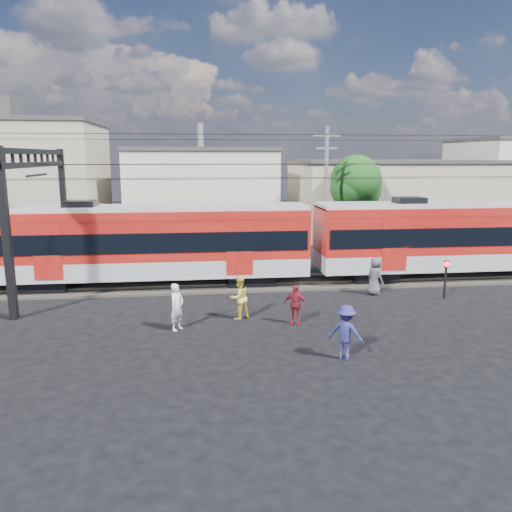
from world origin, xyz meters
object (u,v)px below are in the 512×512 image
object	(u,v)px
pedestrian_a	(177,307)
pedestrian_c	(346,332)
commuter_train	(152,241)
crossing_signal	(446,272)

from	to	relation	value
pedestrian_a	pedestrian_c	bearing A→B (deg)	-85.96
commuter_train	pedestrian_a	world-z (taller)	commuter_train
pedestrian_c	crossing_signal	size ratio (longest dim) A/B	1.00
commuter_train	crossing_signal	size ratio (longest dim) A/B	27.38
pedestrian_c	pedestrian_a	bearing A→B (deg)	1.15
pedestrian_a	pedestrian_c	distance (m)	6.62
pedestrian_a	commuter_train	bearing A→B (deg)	48.19
crossing_signal	pedestrian_a	bearing A→B (deg)	-166.87
crossing_signal	commuter_train	bearing A→B (deg)	164.86
commuter_train	crossing_signal	bearing A→B (deg)	-15.14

